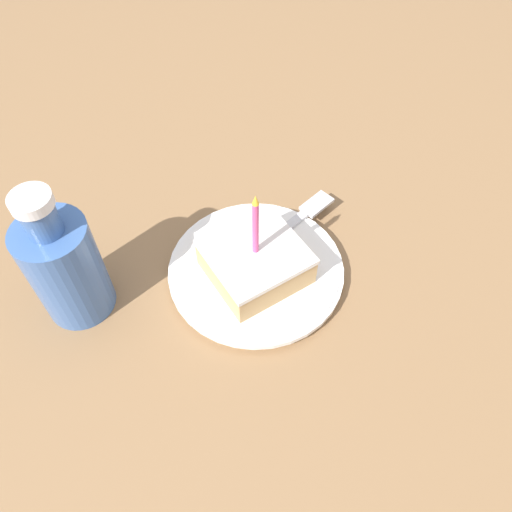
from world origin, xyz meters
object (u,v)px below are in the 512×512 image
at_px(plate, 256,270).
at_px(bottle, 65,266).
at_px(cake_slice, 254,259).
at_px(fork, 288,227).

xyz_separation_m(plate, bottle, (0.20, -0.08, 0.06)).
xyz_separation_m(plate, cake_slice, (0.00, 0.00, 0.03)).
bearing_deg(plate, fork, -156.11).
bearing_deg(cake_slice, fork, -155.52).
bearing_deg(plate, bottle, -21.80).
bearing_deg(fork, cake_slice, 24.48).
height_order(plate, bottle, bottle).
bearing_deg(bottle, plate, 158.20).
height_order(cake_slice, fork, cake_slice).
bearing_deg(cake_slice, plate, -147.88).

